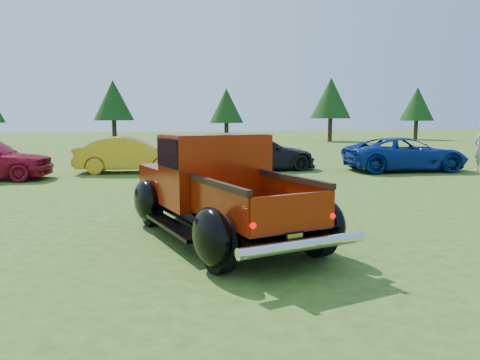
{
  "coord_description": "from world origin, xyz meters",
  "views": [
    {
      "loc": [
        -1.82,
        -8.08,
        2.07
      ],
      "look_at": [
        0.13,
        0.2,
        0.92
      ],
      "focal_mm": 35.0,
      "sensor_mm": 36.0,
      "label": 1
    }
  ],
  "objects": [
    {
      "name": "show_car_grey",
      "position": [
        3.01,
        9.42,
        0.67
      ],
      "size": [
        4.77,
        2.33,
        1.34
      ],
      "primitive_type": "imported",
      "rotation": [
        0.0,
        0.0,
        1.67
      ],
      "color": "black",
      "rests_on": "ground"
    },
    {
      "name": "show_car_yellow",
      "position": [
        -1.78,
        9.84,
        0.67
      ],
      "size": [
        4.21,
        1.91,
        1.34
      ],
      "primitive_type": "imported",
      "rotation": [
        0.0,
        0.0,
        1.45
      ],
      "color": "gold",
      "rests_on": "ground"
    },
    {
      "name": "show_car_blue",
      "position": [
        8.5,
        7.95,
        0.65
      ],
      "size": [
        4.81,
        2.53,
        1.29
      ],
      "primitive_type": "imported",
      "rotation": [
        0.0,
        0.0,
        1.48
      ],
      "color": "navy",
      "rests_on": "ground"
    },
    {
      "name": "tree_mid_right",
      "position": [
        6.0,
        30.0,
        2.97
      ],
      "size": [
        2.82,
        2.82,
        4.4
      ],
      "color": "#332114",
      "rests_on": "ground"
    },
    {
      "name": "ground",
      "position": [
        0.0,
        0.0,
        0.0
      ],
      "size": [
        120.0,
        120.0,
        0.0
      ],
      "primitive_type": "plane",
      "color": "#345217",
      "rests_on": "ground"
    },
    {
      "name": "pickup_truck",
      "position": [
        -0.39,
        -0.07,
        0.84
      ],
      "size": [
        3.17,
        5.07,
        1.78
      ],
      "rotation": [
        0.0,
        0.0,
        0.24
      ],
      "color": "black",
      "rests_on": "ground"
    },
    {
      "name": "tree_far_east",
      "position": [
        24.0,
        30.5,
        3.25
      ],
      "size": [
        3.07,
        3.07,
        4.8
      ],
      "color": "#332114",
      "rests_on": "ground"
    },
    {
      "name": "tree_east",
      "position": [
        15.0,
        29.5,
        3.66
      ],
      "size": [
        3.46,
        3.46,
        5.4
      ],
      "color": "#332114",
      "rests_on": "ground"
    },
    {
      "name": "tree_mid_left",
      "position": [
        -3.0,
        31.0,
        3.38
      ],
      "size": [
        3.2,
        3.2,
        5.0
      ],
      "color": "#332114",
      "rests_on": "ground"
    }
  ]
}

